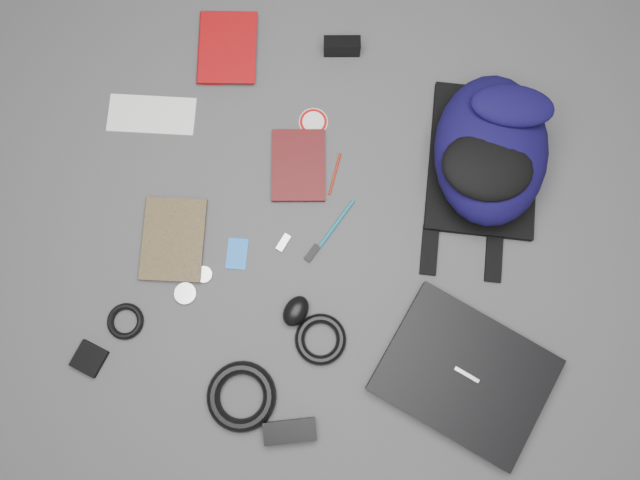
% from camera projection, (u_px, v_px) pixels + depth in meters
% --- Properties ---
extents(ground, '(4.00, 4.00, 0.00)m').
position_uv_depth(ground, '(320.00, 241.00, 1.65)').
color(ground, '#4F4F51').
rests_on(ground, ground).
extents(backpack, '(0.37, 0.49, 0.19)m').
position_uv_depth(backpack, '(491.00, 150.00, 1.60)').
color(backpack, black).
rests_on(backpack, ground).
extents(laptop, '(0.47, 0.41, 0.04)m').
position_uv_depth(laptop, '(465.00, 375.00, 1.56)').
color(laptop, black).
rests_on(laptop, ground).
extents(textbook_red, '(0.21, 0.25, 0.02)m').
position_uv_depth(textbook_red, '(198.00, 48.00, 1.75)').
color(textbook_red, maroon).
rests_on(textbook_red, ground).
extents(comic_book, '(0.21, 0.25, 0.02)m').
position_uv_depth(comic_book, '(143.00, 238.00, 1.64)').
color(comic_book, '#9F820B').
rests_on(comic_book, ground).
extents(envelope, '(0.26, 0.15, 0.00)m').
position_uv_depth(envelope, '(152.00, 115.00, 1.72)').
color(envelope, white).
rests_on(envelope, ground).
extents(dvd_case, '(0.19, 0.23, 0.02)m').
position_uv_depth(dvd_case, '(298.00, 165.00, 1.68)').
color(dvd_case, '#3F0C0D').
rests_on(dvd_case, ground).
extents(compact_camera, '(0.11, 0.06, 0.06)m').
position_uv_depth(compact_camera, '(342.00, 46.00, 1.73)').
color(compact_camera, black).
rests_on(compact_camera, ground).
extents(sticker_disc, '(0.10, 0.10, 0.00)m').
position_uv_depth(sticker_disc, '(313.00, 122.00, 1.72)').
color(sticker_disc, white).
rests_on(sticker_disc, ground).
extents(pen_teal, '(0.06, 0.15, 0.01)m').
position_uv_depth(pen_teal, '(337.00, 224.00, 1.66)').
color(pen_teal, '#0D6A7C').
rests_on(pen_teal, ground).
extents(pen_red, '(0.01, 0.12, 0.01)m').
position_uv_depth(pen_red, '(335.00, 174.00, 1.68)').
color(pen_red, '#A31F0C').
rests_on(pen_red, ground).
extents(id_badge, '(0.07, 0.09, 0.00)m').
position_uv_depth(id_badge, '(237.00, 254.00, 1.64)').
color(id_badge, blue).
rests_on(id_badge, ground).
extents(usb_black, '(0.03, 0.05, 0.01)m').
position_uv_depth(usb_black, '(312.00, 253.00, 1.64)').
color(usb_black, black).
rests_on(usb_black, ground).
extents(usb_silver, '(0.03, 0.05, 0.01)m').
position_uv_depth(usb_silver, '(283.00, 243.00, 1.65)').
color(usb_silver, '#A3A3A5').
rests_on(usb_silver, ground).
extents(mouse, '(0.08, 0.10, 0.04)m').
position_uv_depth(mouse, '(296.00, 311.00, 1.59)').
color(mouse, black).
rests_on(mouse, ground).
extents(headphone_left, '(0.06, 0.06, 0.01)m').
position_uv_depth(headphone_left, '(185.00, 294.00, 1.62)').
color(headphone_left, silver).
rests_on(headphone_left, ground).
extents(headphone_right, '(0.06, 0.06, 0.01)m').
position_uv_depth(headphone_right, '(204.00, 275.00, 1.63)').
color(headphone_right, silver).
rests_on(headphone_right, ground).
extents(cable_coil, '(0.15, 0.15, 0.03)m').
position_uv_depth(cable_coil, '(321.00, 339.00, 1.59)').
color(cable_coil, black).
rests_on(cable_coil, ground).
extents(power_brick, '(0.14, 0.10, 0.03)m').
position_uv_depth(power_brick, '(290.00, 431.00, 1.54)').
color(power_brick, black).
rests_on(power_brick, ground).
extents(power_cord_coil, '(0.21, 0.21, 0.03)m').
position_uv_depth(power_cord_coil, '(242.00, 396.00, 1.56)').
color(power_cord_coil, black).
rests_on(power_cord_coil, ground).
extents(pouch, '(0.09, 0.09, 0.02)m').
position_uv_depth(pouch, '(89.00, 359.00, 1.58)').
color(pouch, black).
rests_on(pouch, ground).
extents(earbud_coil, '(0.10, 0.10, 0.02)m').
position_uv_depth(earbud_coil, '(125.00, 321.00, 1.60)').
color(earbud_coil, black).
rests_on(earbud_coil, ground).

